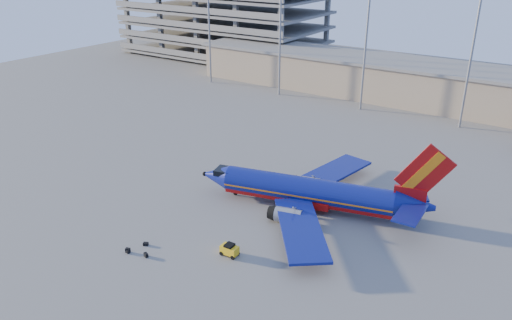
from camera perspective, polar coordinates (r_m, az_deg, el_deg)
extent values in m
plane|color=slate|center=(67.09, 0.15, -4.75)|extent=(220.00, 220.00, 0.00)
cube|color=gray|center=(112.96, 21.47, 7.60)|extent=(120.00, 15.00, 8.00)
cube|color=slate|center=(112.01, 21.79, 9.66)|extent=(122.00, 16.00, 0.60)
cube|color=slate|center=(158.50, -3.57, 12.19)|extent=(60.00, 30.00, 0.70)
cube|color=slate|center=(157.74, -3.61, 13.68)|extent=(60.00, 30.00, 0.70)
cube|color=slate|center=(157.09, -3.65, 15.19)|extent=(60.00, 30.00, 0.70)
cube|color=slate|center=(156.55, -3.69, 16.71)|extent=(60.00, 30.00, 0.70)
cube|color=slate|center=(167.33, -0.84, 16.12)|extent=(1.20, 1.20, 21.00)
cylinder|color=gray|center=(124.27, -5.39, 15.12)|extent=(0.44, 0.44, 28.00)
cylinder|color=gray|center=(112.79, 2.77, 14.35)|extent=(0.44, 0.44, 28.00)
cylinder|color=gray|center=(103.92, 12.46, 13.08)|extent=(0.44, 0.44, 28.00)
cylinder|color=gray|center=(98.37, 23.44, 11.17)|extent=(0.44, 0.44, 28.00)
cylinder|color=navy|center=(64.89, 5.89, -3.46)|extent=(22.13, 8.61, 3.39)
cube|color=#A40D0D|center=(65.28, 5.86, -4.14)|extent=(21.98, 7.99, 1.19)
cube|color=orange|center=(64.99, 5.88, -3.64)|extent=(22.14, 8.65, 0.20)
cone|color=navy|center=(68.75, -4.57, -1.80)|extent=(4.55, 4.22, 3.39)
cube|color=black|center=(67.94, -3.68, -1.28)|extent=(2.71, 2.84, 0.73)
cone|color=navy|center=(63.31, 17.72, -4.93)|extent=(5.44, 4.44, 3.39)
cube|color=#A40D0D|center=(62.77, 17.19, -3.85)|extent=(3.85, 1.42, 2.01)
cube|color=#A40D0D|center=(61.42, 18.73, -1.35)|extent=(6.59, 1.91, 7.30)
cube|color=orange|center=(61.42, 18.56, -1.33)|extent=(4.43, 1.46, 5.73)
cube|color=navy|center=(65.88, 17.63, -3.28)|extent=(5.04, 6.47, 0.20)
cube|color=navy|center=(60.32, 17.24, -5.80)|extent=(2.95, 5.95, 0.20)
cube|color=navy|center=(72.09, 8.54, -1.48)|extent=(6.96, 14.77, 0.32)
cube|color=navy|center=(58.15, 5.15, -7.77)|extent=(12.34, 13.99, 0.32)
cube|color=#A40D0D|center=(65.36, 6.24, -4.49)|extent=(6.19, 4.79, 0.92)
cylinder|color=gray|center=(69.90, 5.96, -2.70)|extent=(3.66, 2.66, 1.92)
cylinder|color=gray|center=(61.74, 3.72, -6.36)|extent=(3.66, 2.66, 1.92)
cylinder|color=gray|center=(68.58, -2.35, -3.64)|extent=(0.27, 0.27, 1.01)
cylinder|color=black|center=(68.68, -2.35, -3.80)|extent=(0.62, 0.36, 0.59)
cylinder|color=black|center=(67.64, 7.46, -4.35)|extent=(0.87, 0.67, 0.77)
cylinder|color=black|center=(63.55, 6.47, -6.24)|extent=(0.87, 0.67, 0.77)
cube|color=yellow|center=(55.98, -3.04, -10.21)|extent=(1.98, 1.17, 0.93)
cube|color=black|center=(55.67, -3.06, -9.73)|extent=(0.96, 1.05, 0.33)
cylinder|color=black|center=(56.94, -3.35, -10.13)|extent=(0.49, 0.18, 0.48)
cylinder|color=black|center=(56.26, -3.97, -10.60)|extent=(0.49, 0.18, 0.48)
cylinder|color=black|center=(56.22, -2.10, -10.58)|extent=(0.49, 0.18, 0.48)
cylinder|color=black|center=(55.53, -2.71, -11.08)|extent=(0.49, 0.18, 0.48)
cube|color=black|center=(58.42, -14.44, -9.95)|extent=(0.58, 0.50, 0.51)
cube|color=black|center=(58.35, -14.41, -10.08)|extent=(0.58, 0.51, 0.37)
cube|color=black|center=(57.18, -12.47, -10.55)|extent=(0.61, 0.47, 0.48)
cube|color=black|center=(59.19, -12.49, -9.35)|extent=(0.67, 0.59, 0.36)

